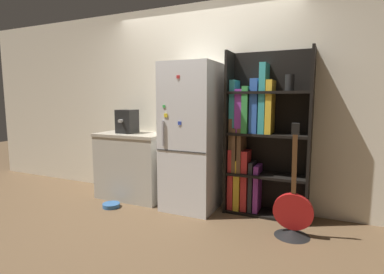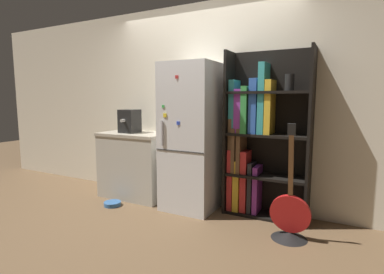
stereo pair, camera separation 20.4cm
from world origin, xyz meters
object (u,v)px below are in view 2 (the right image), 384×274
refrigerator (192,137)px  guitar (290,222)px  espresso_machine (130,121)px  pet_bowl (112,203)px  bookshelf (257,140)px

refrigerator → guitar: 1.50m
espresso_machine → pet_bowl: espresso_machine is taller
refrigerator → guitar: size_ratio=1.56×
espresso_machine → guitar: espresso_machine is taller
bookshelf → guitar: bookshelf is taller
espresso_machine → pet_bowl: size_ratio=1.47×
espresso_machine → guitar: bearing=-8.7°
refrigerator → bookshelf: size_ratio=0.94×
guitar → pet_bowl: bearing=-177.1°
refrigerator → espresso_machine: refrigerator is taller
refrigerator → guitar: bearing=-14.4°
bookshelf → pet_bowl: bookshelf is taller
refrigerator → pet_bowl: bearing=-154.9°
guitar → pet_bowl: (-2.20, -0.11, -0.14)m
refrigerator → espresso_machine: bearing=178.9°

